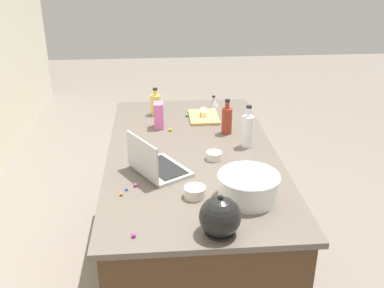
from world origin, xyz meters
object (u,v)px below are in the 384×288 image
(kettle, at_px, (220,217))
(butter_stick_left, at_px, (203,112))
(bottle_vinegar, at_px, (248,130))
(bottle_soy, at_px, (227,120))
(ramekin_medium, at_px, (214,156))
(laptop, at_px, (155,165))
(cutting_board, at_px, (204,117))
(candy_bag, at_px, (159,115))
(mixing_bowl_large, at_px, (248,186))
(kitchen_timer, at_px, (214,101))
(bottle_oil, at_px, (156,104))
(ramekin_small, at_px, (195,192))

(kettle, relative_size, butter_stick_left, 1.94)
(bottle_vinegar, bearing_deg, bottle_soy, 24.09)
(kettle, bearing_deg, ramekin_medium, -5.28)
(laptop, height_order, butter_stick_left, laptop)
(cutting_board, distance_m, ramekin_medium, 0.65)
(bottle_vinegar, bearing_deg, candy_bag, 56.85)
(laptop, height_order, mixing_bowl_large, laptop)
(kettle, height_order, kitchen_timer, kettle)
(bottle_oil, relative_size, butter_stick_left, 1.76)
(bottle_vinegar, height_order, bottle_oil, bottle_vinegar)
(ramekin_small, bearing_deg, cutting_board, -8.39)
(kettle, height_order, ramekin_small, kettle)
(mixing_bowl_large, height_order, bottle_soy, bottle_soy)
(bottle_soy, relative_size, kettle, 1.07)
(mixing_bowl_large, relative_size, cutting_board, 1.07)
(mixing_bowl_large, relative_size, ramekin_medium, 3.35)
(laptop, height_order, kettle, laptop)
(bottle_oil, xyz_separation_m, cutting_board, (-0.10, -0.33, -0.07))
(mixing_bowl_large, distance_m, cutting_board, 1.09)
(bottle_vinegar, relative_size, ramekin_small, 2.44)
(cutting_board, bearing_deg, bottle_vinegar, -156.37)
(kettle, height_order, butter_stick_left, kettle)
(bottle_soy, height_order, candy_bag, bottle_soy)
(bottle_soy, relative_size, bottle_oil, 1.18)
(butter_stick_left, relative_size, kitchen_timer, 1.43)
(cutting_board, distance_m, ramekin_small, 1.06)
(bottle_oil, bearing_deg, ramekin_medium, -156.71)
(butter_stick_left, relative_size, candy_bag, 0.65)
(laptop, xyz_separation_m, ramekin_medium, (0.14, -0.33, -0.02))
(laptop, height_order, bottle_oil, laptop)
(bottle_vinegar, xyz_separation_m, cutting_board, (0.49, 0.21, -0.10))
(kitchen_timer, bearing_deg, bottle_oil, 108.71)
(kettle, distance_m, ramekin_small, 0.32)
(mixing_bowl_large, distance_m, bottle_soy, 0.81)
(butter_stick_left, distance_m, ramekin_medium, 0.67)
(mixing_bowl_large, bearing_deg, bottle_vinegar, -10.67)
(candy_bag, bearing_deg, bottle_soy, -107.26)
(butter_stick_left, height_order, candy_bag, candy_bag)
(mixing_bowl_large, height_order, bottle_oil, bottle_oil)
(ramekin_small, bearing_deg, kettle, -165.06)
(candy_bag, bearing_deg, bottle_vinegar, -123.15)
(ramekin_small, xyz_separation_m, ramekin_medium, (0.40, -0.14, -0.00))
(kitchen_timer, bearing_deg, butter_stick_left, 156.42)
(bottle_soy, bearing_deg, bottle_oil, 49.90)
(kettle, distance_m, ramekin_medium, 0.71)
(ramekin_small, bearing_deg, butter_stick_left, -8.23)
(kettle, bearing_deg, ramekin_small, 14.94)
(bottle_vinegar, bearing_deg, ramekin_small, 146.89)
(bottle_soy, bearing_deg, laptop, 137.90)
(mixing_bowl_large, height_order, bottle_vinegar, bottle_vinegar)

